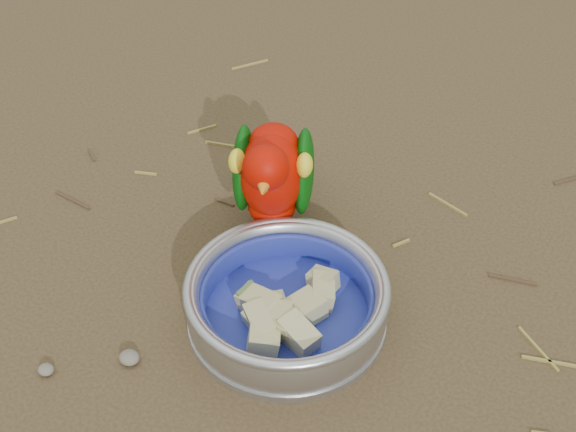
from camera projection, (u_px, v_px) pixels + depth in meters
The scene contains 6 objects.
ground at pixel (248, 300), 0.93m from camera, with size 60.00×60.00×0.00m, color #4B3A24.
food_bowl at pixel (287, 317), 0.90m from camera, with size 0.22×0.22×0.02m, color #B2B2BA.
bowl_wall at pixel (287, 299), 0.88m from camera, with size 0.22×0.22×0.04m, color #B2B2BA, non-canonical shape.
fruit_wedges at pixel (287, 303), 0.88m from camera, with size 0.13×0.13×0.03m, color tan, non-canonical shape.
lory_parrot at pixel (272, 184), 0.95m from camera, with size 0.10×0.21×0.17m, color #B40C00, non-canonical shape.
ground_debris at pixel (283, 261), 0.97m from camera, with size 0.90×0.80×0.01m, color olive, non-canonical shape.
Camera 1 is at (0.36, -0.53, 0.68)m, focal length 50.00 mm.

